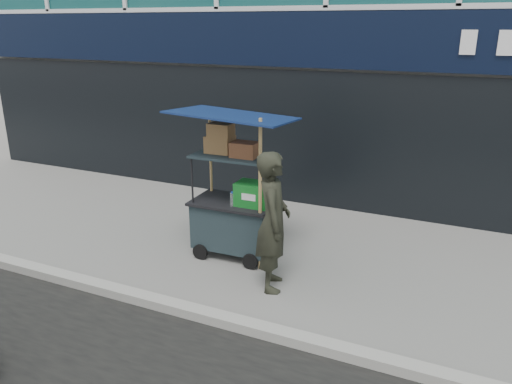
% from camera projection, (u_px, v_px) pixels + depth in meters
% --- Properties ---
extents(ground, '(80.00, 80.00, 0.00)m').
position_uv_depth(ground, '(215.00, 311.00, 5.78)').
color(ground, slate).
rests_on(ground, ground).
extents(curb, '(80.00, 0.18, 0.12)m').
position_uv_depth(curb, '(206.00, 315.00, 5.59)').
color(curb, '#999890').
rests_on(curb, ground).
extents(vendor_cart, '(1.59, 1.13, 2.10)m').
position_uv_depth(vendor_cart, '(235.00, 206.00, 6.96)').
color(vendor_cart, '#19262A').
rests_on(vendor_cart, ground).
extents(vendor_man, '(0.63, 0.75, 1.76)m').
position_uv_depth(vendor_man, '(273.00, 222.00, 6.05)').
color(vendor_man, black).
rests_on(vendor_man, ground).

